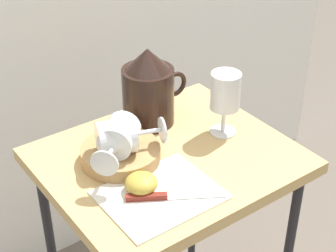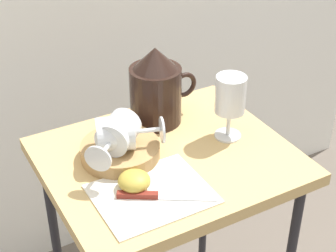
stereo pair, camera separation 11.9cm
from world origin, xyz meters
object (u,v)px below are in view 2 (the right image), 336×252
Objects in this scene: table at (168,182)px; pitcher at (156,92)px; basket_tray at (120,151)px; apple_half_left at (134,181)px; wine_glass_tipped_far at (117,134)px; wine_glass_tipped_near at (118,133)px; knife at (152,196)px; wine_glass_upright at (230,98)px.

pitcher is at bearing 71.75° from table.
basket_tray is 2.61× the size of apple_half_left.
pitcher reaches higher than basket_tray.
wine_glass_tipped_far is (-0.01, -0.01, 0.06)m from basket_tray.
knife is (0.00, -0.15, -0.07)m from wine_glass_tipped_near.
wine_glass_tipped_far is (-0.00, -0.00, 0.00)m from wine_glass_tipped_near.
basket_tray is at bearing 87.88° from knife.
pitcher is at bearing 35.85° from wine_glass_tipped_far.
wine_glass_tipped_far reaches higher than basket_tray.
basket_tray is 0.06m from wine_glass_tipped_far.
table is 4.62× the size of wine_glass_tipped_far.
basket_tray is at bearing 78.87° from apple_half_left.
knife is at bearing -88.96° from wine_glass_tipped_near.
pitcher reaches higher than wine_glass_tipped_near.
wine_glass_tipped_near is 0.17m from knife.
knife is at bearing -155.85° from wine_glass_upright.
wine_glass_tipped_near is 0.00m from wine_glass_tipped_far.
table is 0.25m from wine_glass_upright.
wine_glass_tipped_far is at bearing 162.06° from table.
wine_glass_upright is (0.12, -0.15, 0.03)m from pitcher.
wine_glass_tipped_near reaches higher than table.
apple_half_left reaches higher than knife.
knife reaches higher than table.
pitcher is 1.25× the size of wine_glass_tipped_far.
wine_glass_tipped_far is (-0.11, 0.04, 0.15)m from table.
knife is (-0.27, -0.12, -0.10)m from wine_glass_upright.
wine_glass_tipped_far reaches higher than apple_half_left.
knife is at bearing -88.26° from wine_glass_tipped_far.
apple_half_left is 0.38× the size of knife.
table is 0.14m from basket_tray.
basket_tray is (-0.10, 0.05, 0.10)m from table.
pitcher is 0.19m from wine_glass_tipped_far.
wine_glass_tipped_near is at bearing -143.96° from pitcher.
wine_glass_upright is at bearing 0.73° from table.
table is 0.19m from wine_glass_tipped_far.
basket_tray is 1.12× the size of wine_glass_upright.
wine_glass_tipped_near is 0.12m from apple_half_left.
basket_tray is 0.28m from wine_glass_upright.
wine_glass_tipped_near reaches higher than basket_tray.
wine_glass_upright is at bearing 14.71° from apple_half_left.
apple_half_left reaches higher than basket_tray.
pitcher reaches higher than wine_glass_upright.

